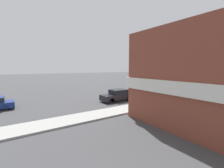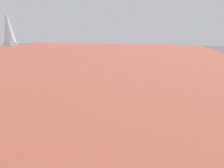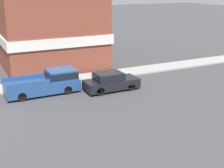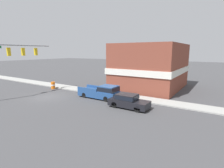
% 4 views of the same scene
% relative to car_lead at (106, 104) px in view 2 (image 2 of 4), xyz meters
% --- Properties ---
extents(ground_plane, '(200.00, 200.00, 0.00)m').
position_rel_car_lead_xyz_m(ground_plane, '(1.79, -11.14, -0.77)').
color(ground_plane, '#424244').
extents(car_lead, '(1.82, 4.34, 1.49)m').
position_rel_car_lead_xyz_m(car_lead, '(0.00, 0.00, 0.00)').
color(car_lead, black).
rests_on(car_lead, ground).
extents(car_oncoming, '(1.76, 4.46, 1.34)m').
position_rel_car_lead_xyz_m(car_oncoming, '(3.50, 13.44, -0.07)').
color(car_oncoming, black).
rests_on(car_oncoming, ground).
extents(pickup_truck_parked, '(2.00, 5.58, 1.78)m').
position_rel_car_lead_xyz_m(pickup_truck_parked, '(-1.51, -4.57, 0.11)').
color(pickup_truck_parked, black).
rests_on(pickup_truck_parked, ground).
extents(church_steeple, '(2.48, 2.48, 12.41)m').
position_rel_car_lead_xyz_m(church_steeple, '(19.00, 28.12, 5.72)').
color(church_steeple, white).
rests_on(church_steeple, ground).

